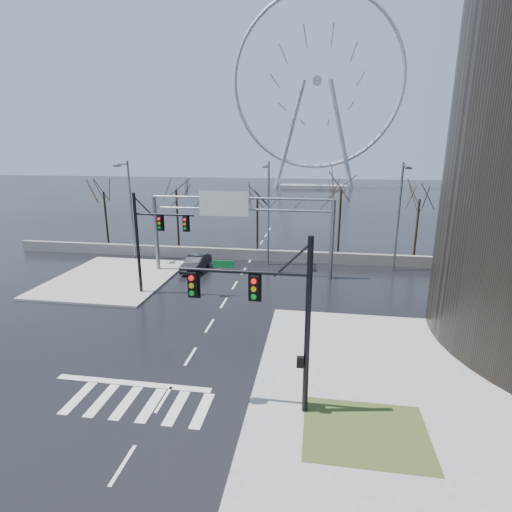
% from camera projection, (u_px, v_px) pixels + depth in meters
% --- Properties ---
extents(ground, '(260.00, 260.00, 0.00)m').
position_uv_depth(ground, '(191.00, 356.00, 22.32)').
color(ground, black).
rests_on(ground, ground).
extents(sidewalk_right_ext, '(12.00, 10.00, 0.15)m').
position_uv_depth(sidewalk_right_ext, '(370.00, 351.00, 22.71)').
color(sidewalk_right_ext, gray).
rests_on(sidewalk_right_ext, ground).
extents(sidewalk_far, '(10.00, 12.00, 0.15)m').
position_uv_depth(sidewalk_far, '(113.00, 278.00, 35.38)').
color(sidewalk_far, gray).
rests_on(sidewalk_far, ground).
extents(grass_strip, '(5.00, 4.00, 0.02)m').
position_uv_depth(grass_strip, '(365.00, 432.00, 16.17)').
color(grass_strip, '#34431C').
rests_on(grass_strip, sidewalk_near).
extents(barrier_wall, '(52.00, 0.50, 1.10)m').
position_uv_depth(barrier_wall, '(251.00, 255.00, 41.23)').
color(barrier_wall, slate).
rests_on(barrier_wall, ground).
extents(signal_mast_near, '(5.52, 0.41, 8.00)m').
position_uv_depth(signal_mast_near, '(275.00, 309.00, 16.41)').
color(signal_mast_near, black).
rests_on(signal_mast_near, ground).
extents(signal_mast_far, '(4.72, 0.41, 8.00)m').
position_uv_depth(signal_mast_far, '(151.00, 235.00, 30.46)').
color(signal_mast_far, black).
rests_on(signal_mast_far, ground).
extents(sign_gantry, '(16.36, 0.40, 7.60)m').
position_uv_depth(sign_gantry, '(237.00, 219.00, 35.25)').
color(sign_gantry, slate).
rests_on(sign_gantry, ground).
extents(streetlight_left, '(0.50, 2.55, 10.00)m').
position_uv_depth(streetlight_left, '(129.00, 203.00, 39.86)').
color(streetlight_left, slate).
rests_on(streetlight_left, ground).
extents(streetlight_mid, '(0.50, 2.55, 10.00)m').
position_uv_depth(streetlight_mid, '(268.00, 206.00, 37.76)').
color(streetlight_mid, slate).
rests_on(streetlight_mid, ground).
extents(streetlight_right, '(0.50, 2.55, 10.00)m').
position_uv_depth(streetlight_right, '(400.00, 209.00, 35.96)').
color(streetlight_right, slate).
rests_on(streetlight_right, ground).
extents(tree_far_left, '(3.50, 3.50, 7.00)m').
position_uv_depth(tree_far_left, '(104.00, 198.00, 46.41)').
color(tree_far_left, black).
rests_on(tree_far_left, ground).
extents(tree_left, '(3.75, 3.75, 7.50)m').
position_uv_depth(tree_left, '(176.00, 196.00, 44.47)').
color(tree_left, black).
rests_on(tree_left, ground).
extents(tree_center, '(3.25, 3.25, 6.50)m').
position_uv_depth(tree_center, '(257.00, 204.00, 44.29)').
color(tree_center, black).
rests_on(tree_center, ground).
extents(tree_right, '(3.90, 3.90, 7.80)m').
position_uv_depth(tree_right, '(341.00, 197.00, 41.70)').
color(tree_right, black).
rests_on(tree_right, ground).
extents(tree_far_right, '(3.40, 3.40, 6.80)m').
position_uv_depth(tree_far_right, '(419.00, 206.00, 41.19)').
color(tree_far_right, black).
rests_on(tree_far_right, ground).
extents(ferris_wheel, '(45.00, 6.00, 50.91)m').
position_uv_depth(ferris_wheel, '(317.00, 88.00, 105.12)').
color(ferris_wheel, gray).
rests_on(ferris_wheel, ground).
extents(car, '(1.90, 4.60, 1.48)m').
position_uv_depth(car, '(196.00, 263.00, 37.59)').
color(car, black).
rests_on(car, ground).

